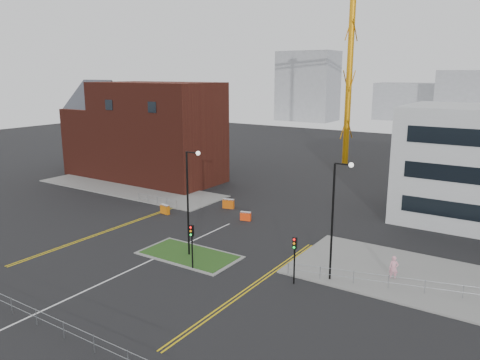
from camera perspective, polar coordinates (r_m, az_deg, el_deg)
name	(u,v)px	position (r m, az deg, el deg)	size (l,w,h in m)	color
ground	(99,284)	(36.96, -16.76, -12.07)	(200.00, 200.00, 0.00)	black
pavement_left	(129,188)	(64.99, -13.42, -0.96)	(28.00, 8.00, 0.12)	slate
pavement_right	(453,286)	(38.44, 24.56, -11.64)	(24.00, 10.00, 0.12)	slate
island_kerb	(189,255)	(40.79, -6.22, -9.08)	(8.60, 4.60, 0.08)	slate
grass_island	(189,255)	(40.79, -6.22, -9.05)	(8.00, 4.00, 0.12)	#224316
brick_building	(142,132)	(70.00, -11.83, 5.75)	(24.20, 10.07, 14.24)	#4E1B13
tower_crane	(391,3)	(82.10, 17.93, 19.89)	(49.82, 19.98, 37.71)	orange
streetlamp_island	(190,195)	(38.97, -6.16, -1.81)	(1.46, 0.36, 9.18)	black
streetlamp_right_near	(336,212)	(34.72, 11.57, -3.84)	(1.46, 0.36, 9.18)	black
traffic_light_island	(192,238)	(37.25, -5.90, -7.09)	(0.28, 0.33, 3.65)	black
traffic_light_right	(295,251)	(34.74, 6.67, -8.62)	(0.28, 0.33, 3.65)	black
railing_front	(23,308)	(33.56, -24.90, -13.95)	(24.05, 0.05, 1.10)	gray
railing_left	(157,199)	(55.89, -10.05, -2.34)	(6.05, 0.05, 1.10)	gray
railing_right	(425,284)	(36.08, 21.63, -11.73)	(19.05, 5.05, 1.10)	gray
centre_line	(120,275)	(38.13, -14.43, -11.11)	(0.15, 30.00, 0.01)	silver
yellow_left_a	(118,227)	(49.40, -14.68, -5.51)	(0.12, 24.00, 0.01)	gold
yellow_left_b	(120,227)	(49.18, -14.45, -5.58)	(0.12, 24.00, 0.01)	gold
yellow_right_a	(251,285)	(35.29, 1.35, -12.72)	(0.12, 20.00, 0.01)	gold
yellow_right_b	(254,286)	(35.15, 1.78, -12.83)	(0.12, 20.00, 0.01)	gold
skyline_a	(308,86)	(155.88, 8.26, 11.24)	(18.00, 12.00, 22.00)	gray
skyline_d	(424,102)	(164.90, 21.49, 8.84)	(30.00, 12.00, 12.00)	gray
pedestrian	(394,268)	(37.60, 18.23, -10.17)	(0.68, 0.45, 1.87)	pink
barrier_left	(165,209)	(52.56, -9.14, -3.49)	(1.28, 0.64, 1.03)	#CF650B
barrier_mid	(228,203)	(53.94, -1.42, -2.86)	(1.38, 0.75, 1.10)	#D2560B
barrier_right	(246,216)	(49.59, 0.69, -4.38)	(1.19, 0.64, 0.95)	#FF400E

